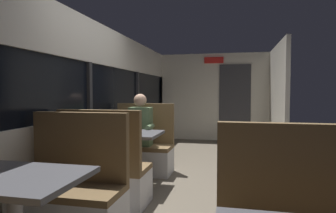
{
  "coord_description": "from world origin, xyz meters",
  "views": [
    {
      "loc": [
        0.52,
        -3.76,
        1.29
      ],
      "look_at": [
        -0.52,
        0.93,
        1.05
      ],
      "focal_mm": 31.69,
      "sensor_mm": 36.0,
      "label": 1
    }
  ],
  "objects_px": {
    "dining_table_mid_window": "(127,140)",
    "coffee_cup_primary": "(118,129)",
    "bench_mid_window_facing_end": "(106,176)",
    "dining_table_near_window": "(15,190)",
    "bench_mid_window_facing_entry": "(143,152)",
    "bench_near_window_facing_entry": "(72,199)",
    "seated_passenger": "(141,140)"
  },
  "relations": [
    {
      "from": "dining_table_mid_window",
      "to": "coffee_cup_primary",
      "type": "bearing_deg",
      "value": 172.16
    },
    {
      "from": "bench_near_window_facing_entry",
      "to": "seated_passenger",
      "type": "xyz_separation_m",
      "value": [
        0.0,
        2.05,
        0.21
      ]
    },
    {
      "from": "dining_table_near_window",
      "to": "bench_mid_window_facing_entry",
      "type": "height_order",
      "value": "bench_mid_window_facing_entry"
    },
    {
      "from": "dining_table_near_window",
      "to": "bench_near_window_facing_entry",
      "type": "height_order",
      "value": "bench_near_window_facing_entry"
    },
    {
      "from": "dining_table_near_window",
      "to": "dining_table_mid_window",
      "type": "height_order",
      "value": "same"
    },
    {
      "from": "dining_table_near_window",
      "to": "seated_passenger",
      "type": "bearing_deg",
      "value": 90.0
    },
    {
      "from": "dining_table_near_window",
      "to": "bench_mid_window_facing_end",
      "type": "height_order",
      "value": "bench_mid_window_facing_end"
    },
    {
      "from": "bench_mid_window_facing_end",
      "to": "coffee_cup_primary",
      "type": "bearing_deg",
      "value": 100.54
    },
    {
      "from": "bench_near_window_facing_entry",
      "to": "bench_mid_window_facing_entry",
      "type": "xyz_separation_m",
      "value": [
        0.0,
        2.12,
        0.0
      ]
    },
    {
      "from": "dining_table_mid_window",
      "to": "seated_passenger",
      "type": "bearing_deg",
      "value": 90.0
    },
    {
      "from": "bench_mid_window_facing_entry",
      "to": "dining_table_near_window",
      "type": "bearing_deg",
      "value": -90.0
    },
    {
      "from": "dining_table_near_window",
      "to": "bench_near_window_facing_entry",
      "type": "xyz_separation_m",
      "value": [
        0.0,
        0.7,
        -0.31
      ]
    },
    {
      "from": "dining_table_mid_window",
      "to": "seated_passenger",
      "type": "relative_size",
      "value": 0.71
    },
    {
      "from": "dining_table_near_window",
      "to": "seated_passenger",
      "type": "distance_m",
      "value": 2.75
    },
    {
      "from": "seated_passenger",
      "to": "coffee_cup_primary",
      "type": "relative_size",
      "value": 14.0
    },
    {
      "from": "dining_table_mid_window",
      "to": "coffee_cup_primary",
      "type": "height_order",
      "value": "coffee_cup_primary"
    },
    {
      "from": "dining_table_near_window",
      "to": "seated_passenger",
      "type": "height_order",
      "value": "seated_passenger"
    },
    {
      "from": "bench_mid_window_facing_entry",
      "to": "seated_passenger",
      "type": "height_order",
      "value": "seated_passenger"
    },
    {
      "from": "bench_mid_window_facing_end",
      "to": "dining_table_near_window",
      "type": "bearing_deg",
      "value": -90.0
    },
    {
      "from": "bench_mid_window_facing_end",
      "to": "coffee_cup_primary",
      "type": "xyz_separation_m",
      "value": [
        -0.13,
        0.72,
        0.46
      ]
    },
    {
      "from": "dining_table_mid_window",
      "to": "coffee_cup_primary",
      "type": "relative_size",
      "value": 10.0
    },
    {
      "from": "dining_table_near_window",
      "to": "coffee_cup_primary",
      "type": "relative_size",
      "value": 10.0
    },
    {
      "from": "dining_table_near_window",
      "to": "bench_mid_window_facing_entry",
      "type": "relative_size",
      "value": 0.82
    },
    {
      "from": "bench_mid_window_facing_end",
      "to": "bench_mid_window_facing_entry",
      "type": "xyz_separation_m",
      "value": [
        0.0,
        1.4,
        0.0
      ]
    },
    {
      "from": "bench_mid_window_facing_end",
      "to": "coffee_cup_primary",
      "type": "height_order",
      "value": "bench_mid_window_facing_end"
    },
    {
      "from": "dining_table_near_window",
      "to": "bench_mid_window_facing_end",
      "type": "bearing_deg",
      "value": 90.0
    },
    {
      "from": "dining_table_mid_window",
      "to": "coffee_cup_primary",
      "type": "distance_m",
      "value": 0.2
    },
    {
      "from": "bench_mid_window_facing_end",
      "to": "dining_table_mid_window",
      "type": "bearing_deg",
      "value": 90.0
    },
    {
      "from": "dining_table_near_window",
      "to": "bench_mid_window_facing_entry",
      "type": "distance_m",
      "value": 2.84
    },
    {
      "from": "dining_table_near_window",
      "to": "coffee_cup_primary",
      "type": "distance_m",
      "value": 2.15
    },
    {
      "from": "dining_table_mid_window",
      "to": "dining_table_near_window",
      "type": "bearing_deg",
      "value": -90.0
    },
    {
      "from": "dining_table_near_window",
      "to": "dining_table_mid_window",
      "type": "xyz_separation_m",
      "value": [
        0.0,
        2.12,
        0.0
      ]
    }
  ]
}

